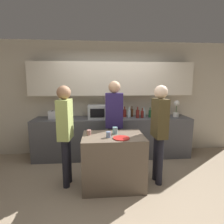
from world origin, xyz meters
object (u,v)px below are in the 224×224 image
Objects in this scene: bottle_3 at (138,114)px; bottle_5 at (144,113)px; person_center at (159,126)px; plate_on_island at (121,138)px; cup_1 at (115,130)px; microwave at (99,112)px; bottle_0 at (125,113)px; cup_0 at (108,135)px; toaster at (55,115)px; bottle_2 at (132,113)px; bottle_7 at (154,112)px; potted_plant at (176,109)px; bottle_6 at (150,114)px; bottle_1 at (129,113)px; person_right at (114,117)px; bottle_4 at (142,114)px; person_left at (65,127)px; cup_2 at (89,132)px.

bottle_5 is at bearing 36.24° from bottle_3.
bottle_5 is at bearing -5.33° from person_center.
cup_1 is at bearing 104.84° from plate_on_island.
microwave is at bearing 103.12° from plate_on_island.
bottle_0 is 2.72× the size of cup_0.
bottle_2 reaches higher than toaster.
plate_on_island is 2.26× the size of cup_1.
bottle_7 is at bearing -26.17° from bottle_5.
person_center is at bearing -125.40° from potted_plant.
bottle_7 is (0.10, -0.01, 0.03)m from bottle_6.
bottle_2 is 1.30m from person_center.
bottle_2 is 1.32m from cup_1.
plate_on_island is at bearing -137.72° from potted_plant.
person_right is at bearing -123.14° from bottle_1.
potted_plant is 0.84m from bottle_4.
bottle_1 is 0.11m from bottle_2.
potted_plant reaches higher than microwave.
bottle_3 is 0.85× the size of bottle_7.
toaster is at bearing 57.70° from person_center.
person_right is at bearing 76.96° from cup_0.
bottle_5 is 2.04m from person_left.
person_left is (-0.70, 0.17, 0.09)m from cup_0.
bottle_2 is 0.52m from bottle_7.
bottle_0 is 1.68m from person_left.
bottle_7 is 2.67× the size of cup_1.
potted_plant reaches higher than bottle_1.
plate_on_island is (-1.51, -1.37, -0.24)m from potted_plant.
cup_1 is at bearing 3.52° from cup_2.
bottle_6 is 2.52× the size of cup_0.
person_right is at bearing -24.54° from toaster.
microwave is 1.69× the size of bottle_7.
cup_1 is at bearing 56.69° from cup_0.
bottle_4 is 0.13× the size of person_right.
cup_0 is at bearing -84.57° from microwave.
person_center is at bearing 93.75° from person_left.
cup_0 is at bearing -124.44° from bottle_5.
bottle_5 is 1.67m from cup_0.
bottle_6 is (-0.64, -0.01, -0.11)m from potted_plant.
cup_1 is at bearing -121.01° from bottle_3.
bottle_1 is (-1.13, 0.04, -0.11)m from potted_plant.
bottle_2 reaches higher than bottle_4.
person_left is (-0.89, 0.25, 0.13)m from plate_on_island.
person_right is (-1.54, -0.59, -0.06)m from potted_plant.
toaster is 1.01× the size of bottle_2.
bottle_6 is at bearing -16.45° from bottle_2.
bottle_7 is at bearing 4.70° from bottle_3.
person_right reaches higher than bottle_3.
person_right is (-0.59, -0.53, 0.03)m from bottle_3.
bottle_1 reaches higher than toaster.
person_right is (-0.31, -0.67, 0.04)m from bottle_0.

